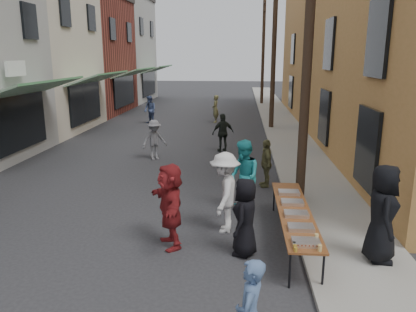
% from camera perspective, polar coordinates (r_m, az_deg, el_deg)
% --- Properties ---
extents(ground, '(120.00, 120.00, 0.00)m').
position_cam_1_polar(ground, '(9.45, -11.94, -11.79)').
color(ground, '#28282B').
rests_on(ground, ground).
extents(sidewalk, '(2.20, 60.00, 0.10)m').
position_cam_1_polar(sidewalk, '(23.60, 10.54, 3.91)').
color(sidewalk, gray).
rests_on(sidewalk, ground).
extents(storefront_row, '(8.00, 37.00, 9.00)m').
position_cam_1_polar(storefront_row, '(26.31, -24.51, 12.86)').
color(storefront_row, maroon).
rests_on(storefront_row, ground).
extents(building_ochre, '(10.00, 28.00, 10.00)m').
position_cam_1_polar(building_ochre, '(23.73, 26.68, 14.78)').
color(building_ochre, '#AB7A3D').
rests_on(building_ochre, ground).
extents(utility_pole_near, '(0.26, 0.26, 9.00)m').
position_cam_1_polar(utility_pole_near, '(11.28, 13.97, 15.80)').
color(utility_pole_near, '#2D2116').
rests_on(utility_pole_near, ground).
extents(utility_pole_mid, '(0.26, 0.26, 9.00)m').
position_cam_1_polar(utility_pole_mid, '(23.21, 9.27, 14.84)').
color(utility_pole_mid, '#2D2116').
rests_on(utility_pole_mid, ground).
extents(utility_pole_far, '(0.26, 0.26, 9.00)m').
position_cam_1_polar(utility_pole_far, '(35.18, 7.77, 14.52)').
color(utility_pole_far, '#2D2116').
rests_on(utility_pole_far, ground).
extents(serving_table, '(0.70, 4.00, 0.75)m').
position_cam_1_polar(serving_table, '(9.19, 12.05, -7.72)').
color(serving_table, brown).
rests_on(serving_table, ground).
extents(catering_tray_sausage, '(0.50, 0.33, 0.08)m').
position_cam_1_polar(catering_tray_sausage, '(7.66, 13.60, -11.71)').
color(catering_tray_sausage, maroon).
rests_on(catering_tray_sausage, serving_table).
extents(catering_tray_foil_b, '(0.50, 0.33, 0.08)m').
position_cam_1_polar(catering_tray_foil_b, '(8.24, 12.93, -9.77)').
color(catering_tray_foil_b, '#B2B2B7').
rests_on(catering_tray_foil_b, serving_table).
extents(catering_tray_buns, '(0.50, 0.33, 0.08)m').
position_cam_1_polar(catering_tray_buns, '(8.88, 12.31, -7.97)').
color(catering_tray_buns, tan).
rests_on(catering_tray_buns, serving_table).
extents(catering_tray_foil_d, '(0.50, 0.33, 0.08)m').
position_cam_1_polar(catering_tray_foil_d, '(9.53, 11.78, -6.41)').
color(catering_tray_foil_d, '#B2B2B7').
rests_on(catering_tray_foil_d, serving_table).
extents(catering_tray_buns_end, '(0.50, 0.33, 0.08)m').
position_cam_1_polar(catering_tray_buns_end, '(10.19, 11.32, -5.05)').
color(catering_tray_buns_end, tan).
rests_on(catering_tray_buns_end, serving_table).
extents(condiment_jar_a, '(0.07, 0.07, 0.08)m').
position_cam_1_polar(condiment_jar_a, '(7.36, 12.22, -12.73)').
color(condiment_jar_a, '#A57F26').
rests_on(condiment_jar_a, serving_table).
extents(condiment_jar_b, '(0.07, 0.07, 0.08)m').
position_cam_1_polar(condiment_jar_b, '(7.45, 12.13, -12.39)').
color(condiment_jar_b, '#A57F26').
rests_on(condiment_jar_b, serving_table).
extents(condiment_jar_c, '(0.07, 0.07, 0.08)m').
position_cam_1_polar(condiment_jar_c, '(7.54, 12.03, -12.06)').
color(condiment_jar_c, '#A57F26').
rests_on(condiment_jar_c, serving_table).
extents(cup_stack, '(0.08, 0.08, 0.12)m').
position_cam_1_polar(cup_stack, '(7.46, 15.45, -12.37)').
color(cup_stack, tan).
rests_on(cup_stack, serving_table).
extents(guest_front_a, '(0.73, 0.92, 1.65)m').
position_cam_1_polar(guest_front_a, '(8.47, 5.25, -8.54)').
color(guest_front_a, black).
rests_on(guest_front_a, ground).
extents(guest_front_c, '(1.00, 1.13, 1.95)m').
position_cam_1_polar(guest_front_c, '(10.65, 5.02, -2.94)').
color(guest_front_c, teal).
rests_on(guest_front_c, ground).
extents(guest_front_d, '(0.82, 1.30, 1.91)m').
position_cam_1_polar(guest_front_d, '(9.49, 2.36, -5.15)').
color(guest_front_d, silver).
rests_on(guest_front_d, ground).
extents(guest_front_e, '(0.50, 0.94, 1.53)m').
position_cam_1_polar(guest_front_e, '(12.91, 8.16, -0.99)').
color(guest_front_e, '#68663C').
rests_on(guest_front_e, ground).
extents(guest_queue_back, '(1.15, 1.81, 1.86)m').
position_cam_1_polar(guest_queue_back, '(8.80, -5.33, -6.93)').
color(guest_queue_back, maroon).
rests_on(guest_queue_back, ground).
extents(server, '(0.77, 1.04, 1.96)m').
position_cam_1_polar(server, '(8.63, 23.31, -7.44)').
color(server, black).
rests_on(server, sidewalk).
extents(passerby_left, '(1.18, 1.08, 1.59)m').
position_cam_1_polar(passerby_left, '(16.30, -7.55, 2.27)').
color(passerby_left, slate).
rests_on(passerby_left, ground).
extents(passerby_mid, '(1.05, 0.77, 1.66)m').
position_cam_1_polar(passerby_mid, '(17.50, 2.13, 3.29)').
color(passerby_mid, black).
rests_on(passerby_mid, ground).
extents(passerby_right, '(0.42, 0.63, 1.70)m').
position_cam_1_polar(passerby_right, '(25.34, 1.04, 6.65)').
color(passerby_right, olive).
rests_on(passerby_right, ground).
extents(passerby_far, '(1.04, 1.04, 1.70)m').
position_cam_1_polar(passerby_far, '(25.09, -8.16, 6.44)').
color(passerby_far, '#41517E').
rests_on(passerby_far, ground).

